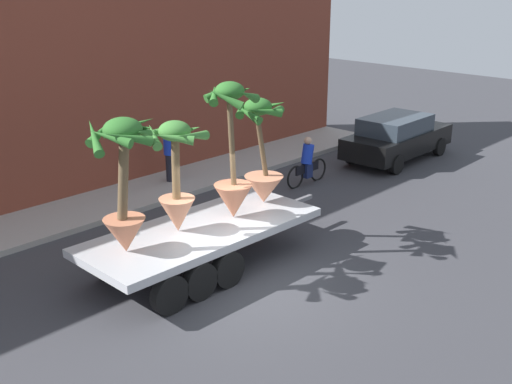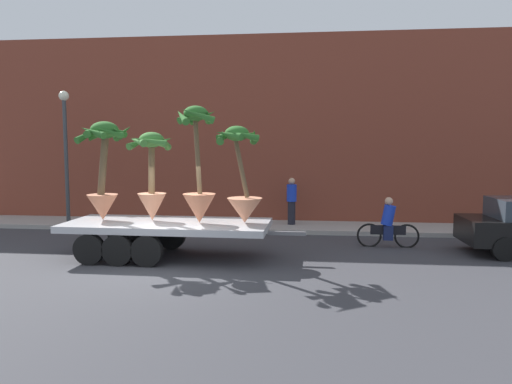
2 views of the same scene
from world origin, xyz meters
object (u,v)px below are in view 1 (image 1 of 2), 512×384
Objects in this scene: pedestrian_near_gate at (170,153)px; potted_palm_middle at (262,159)px; potted_palm_extra at (232,165)px; flatbed_trailer at (193,240)px; cyclist at (307,163)px; potted_palm_front at (123,183)px; parked_car at (397,137)px; potted_palm_rear at (176,179)px.

potted_palm_middle is at bearing -102.74° from pedestrian_near_gate.
potted_palm_middle is at bearing 8.73° from potted_palm_extra.
flatbed_trailer is 3.54× the size of cyclist.
potted_palm_middle is 0.83× the size of potted_palm_extra.
potted_palm_middle is 3.89m from potted_palm_front.
cyclist is 0.40× the size of parked_car.
potted_palm_middle is at bearing 2.36° from flatbed_trailer.
pedestrian_near_gate is at bearing 55.87° from flatbed_trailer.
potted_palm_front reaches higher than potted_palm_rear.
cyclist is at bearing 15.75° from potted_palm_rear.
potted_palm_extra is 1.69× the size of cyclist.
potted_palm_extra is 5.92m from cyclist.
flatbed_trailer is 3.81× the size of pedestrian_near_gate.
cyclist is (4.14, 1.98, -1.42)m from potted_palm_middle.
potted_palm_rear is 6.14m from pedestrian_near_gate.
parked_car is at bearing 6.98° from potted_palm_rear.
parked_car is 8.03m from pedestrian_near_gate.
potted_palm_rear is 0.78× the size of potted_palm_extra.
flatbed_trailer is 2.31m from potted_palm_front.
potted_palm_extra reaches higher than cyclist.
potted_palm_middle is 5.15m from pedestrian_near_gate.
pedestrian_near_gate is (1.11, 4.92, -1.05)m from potted_palm_middle.
potted_palm_rear is at bearing -173.02° from parked_car.
pedestrian_near_gate reaches higher than parked_car.
pedestrian_near_gate is (4.99, 4.87, -1.38)m from potted_palm_front.
potted_palm_middle is at bearing -154.45° from cyclist.
potted_palm_rear is at bearing -164.25° from cyclist.
potted_palm_front is at bearing -173.54° from parked_car.
parked_car is at bearing 9.73° from potted_palm_middle.
potted_palm_rear is at bearing 140.64° from flatbed_trailer.
cyclist is at bearing 22.17° from potted_palm_extra.
cyclist is (8.01, 1.93, -1.75)m from potted_palm_front.
parked_car is (9.49, 1.61, -1.41)m from potted_palm_extra.
potted_palm_extra reaches higher than pedestrian_near_gate.
potted_palm_middle is 0.56× the size of parked_car.
potted_palm_rear is at bearing 177.73° from potted_palm_middle.
potted_palm_rear is (-0.24, 0.19, 1.42)m from flatbed_trailer.
potted_palm_extra reaches higher than potted_palm_rear.
potted_palm_extra is (2.73, -0.22, -0.18)m from potted_palm_front.
potted_palm_rear reaches higher than pedestrian_near_gate.
potted_palm_middle is 4.80m from cyclist.
potted_palm_rear is 7.08m from cyclist.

